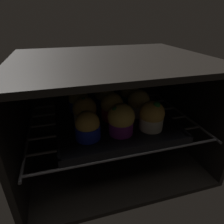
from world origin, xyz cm
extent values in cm
cube|color=black|center=(0.00, 22.00, -0.75)|extent=(59.00, 47.00, 1.50)
cube|color=black|center=(0.00, 22.00, 34.75)|extent=(59.00, 47.00, 1.50)
cube|color=black|center=(0.00, 44.75, 17.00)|extent=(59.00, 1.50, 34.00)
cube|color=black|center=(-28.75, 22.00, 17.00)|extent=(1.50, 47.00, 34.00)
cube|color=black|center=(28.75, 22.00, 17.00)|extent=(1.50, 47.00, 34.00)
cylinder|color=#4C494C|center=(0.00, 3.00, 13.60)|extent=(54.00, 0.80, 0.80)
cylinder|color=#4C494C|center=(0.00, 10.60, 13.60)|extent=(54.00, 0.80, 0.80)
cylinder|color=#4C494C|center=(0.00, 18.20, 13.60)|extent=(54.00, 0.80, 0.80)
cylinder|color=#4C494C|center=(0.00, 25.80, 13.60)|extent=(54.00, 0.80, 0.80)
cylinder|color=#4C494C|center=(0.00, 33.40, 13.60)|extent=(54.00, 0.80, 0.80)
cylinder|color=#4C494C|center=(0.00, 41.00, 13.60)|extent=(54.00, 0.80, 0.80)
cylinder|color=#4C494C|center=(-27.00, 22.00, 13.60)|extent=(0.80, 42.00, 0.80)
cylinder|color=#4C494C|center=(27.00, 22.00, 13.60)|extent=(0.80, 42.00, 0.80)
cube|color=black|center=(0.00, 21.42, 14.60)|extent=(37.06, 37.06, 1.20)
cube|color=black|center=(0.00, 3.29, 15.70)|extent=(37.06, 0.80, 1.00)
cube|color=black|center=(0.00, 39.55, 15.70)|extent=(37.06, 0.80, 1.00)
cube|color=black|center=(-18.13, 21.42, 15.70)|extent=(0.80, 37.06, 1.00)
cube|color=black|center=(18.13, 21.42, 15.70)|extent=(0.80, 37.06, 1.00)
cylinder|color=#1928B7|center=(-9.77, 12.15, 17.18)|extent=(7.18, 7.18, 3.96)
sphere|color=gold|center=(-9.77, 12.15, 20.02)|extent=(6.86, 6.86, 6.86)
sphere|color=#28702D|center=(-10.64, 13.15, 22.38)|extent=(1.66, 1.66, 1.66)
cylinder|color=#7A238C|center=(-0.20, 11.96, 17.18)|extent=(7.18, 7.18, 3.96)
sphere|color=gold|center=(-0.20, 11.96, 20.62)|extent=(7.85, 7.85, 7.85)
sphere|color=#28702D|center=(-1.59, 11.64, 22.89)|extent=(2.55, 2.55, 2.55)
cylinder|color=silver|center=(9.72, 11.91, 17.18)|extent=(7.18, 7.18, 3.96)
sphere|color=gold|center=(9.72, 11.91, 20.39)|extent=(7.60, 7.60, 7.60)
sphere|color=#1E6023|center=(10.24, 10.67, 23.57)|extent=(2.17, 2.17, 2.17)
cylinder|color=silver|center=(-9.10, 21.35, 17.18)|extent=(7.18, 7.18, 3.96)
sphere|color=gold|center=(-9.10, 21.35, 20.10)|extent=(7.70, 7.70, 7.70)
sphere|color=#1E6023|center=(-9.23, 20.96, 22.86)|extent=(2.36, 2.36, 2.36)
cylinder|color=red|center=(0.35, 21.53, 17.18)|extent=(7.18, 7.18, 3.96)
sphere|color=gold|center=(0.35, 21.53, 20.50)|extent=(7.44, 7.44, 7.44)
sphere|color=#19511E|center=(-0.37, 20.78, 22.59)|extent=(2.12, 2.12, 2.12)
cylinder|color=silver|center=(9.62, 21.79, 17.18)|extent=(7.18, 7.18, 3.96)
sphere|color=#DBBC60|center=(9.62, 21.79, 20.45)|extent=(7.50, 7.50, 7.50)
cylinder|color=#1928B7|center=(-9.85, 30.75, 17.18)|extent=(7.18, 7.18, 3.96)
sphere|color=gold|center=(-9.85, 30.75, 19.95)|extent=(7.13, 7.13, 7.13)
sphere|color=#19511E|center=(-9.34, 31.26, 22.69)|extent=(1.87, 1.87, 1.87)
cylinder|color=#1928B7|center=(-0.24, 31.19, 17.18)|extent=(7.18, 7.18, 3.96)
sphere|color=#DBBC60|center=(-0.24, 31.19, 20.24)|extent=(7.32, 7.32, 7.32)
sphere|color=#1E6023|center=(0.11, 30.09, 22.44)|extent=(2.20, 2.20, 2.20)
cylinder|color=#0C8C84|center=(9.86, 31.15, 17.18)|extent=(7.18, 7.18, 3.96)
sphere|color=#DBBC60|center=(9.86, 31.15, 20.10)|extent=(7.44, 7.44, 7.44)
sphere|color=#28702D|center=(10.86, 30.05, 22.47)|extent=(1.72, 1.72, 1.72)
camera|label=1|loc=(-16.03, -34.22, 46.72)|focal=31.02mm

